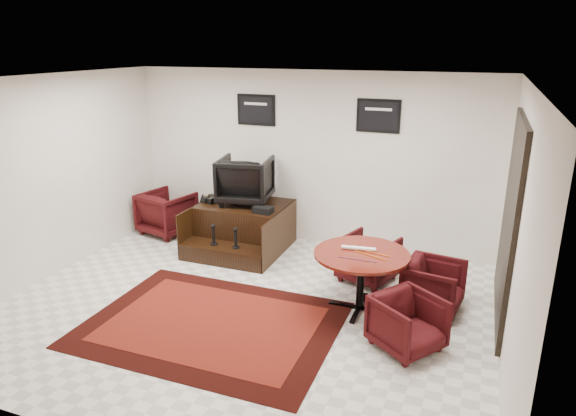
{
  "coord_description": "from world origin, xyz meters",
  "views": [
    {
      "loc": [
        2.57,
        -5.21,
        3.2
      ],
      "look_at": [
        0.25,
        0.9,
        1.08
      ],
      "focal_mm": 32.0,
      "sensor_mm": 36.0,
      "label": 1
    }
  ],
  "objects_px": {
    "armchair_side": "(167,211)",
    "meeting_table": "(361,260)",
    "shine_podium": "(243,228)",
    "table_chair_back": "(369,256)",
    "table_chair_corner": "(408,321)",
    "shine_chair": "(245,178)",
    "table_chair_window": "(434,284)"
  },
  "relations": [
    {
      "from": "shine_podium",
      "to": "armchair_side",
      "type": "bearing_deg",
      "value": 174.47
    },
    {
      "from": "armchair_side",
      "to": "meeting_table",
      "type": "bearing_deg",
      "value": 172.0
    },
    {
      "from": "shine_podium",
      "to": "armchair_side",
      "type": "distance_m",
      "value": 1.53
    },
    {
      "from": "shine_chair",
      "to": "table_chair_window",
      "type": "relative_size",
      "value": 1.19
    },
    {
      "from": "shine_chair",
      "to": "table_chair_corner",
      "type": "distance_m",
      "value": 3.71
    },
    {
      "from": "armchair_side",
      "to": "table_chair_back",
      "type": "bearing_deg",
      "value": -176.07
    },
    {
      "from": "table_chair_window",
      "to": "table_chair_corner",
      "type": "height_order",
      "value": "table_chair_window"
    },
    {
      "from": "shine_podium",
      "to": "armchair_side",
      "type": "height_order",
      "value": "armchair_side"
    },
    {
      "from": "shine_podium",
      "to": "meeting_table",
      "type": "height_order",
      "value": "meeting_table"
    },
    {
      "from": "meeting_table",
      "to": "table_chair_corner",
      "type": "height_order",
      "value": "meeting_table"
    },
    {
      "from": "table_chair_back",
      "to": "shine_podium",
      "type": "bearing_deg",
      "value": 6.16
    },
    {
      "from": "armchair_side",
      "to": "meeting_table",
      "type": "distance_m",
      "value": 4.06
    },
    {
      "from": "table_chair_corner",
      "to": "armchair_side",
      "type": "bearing_deg",
      "value": 100.34
    },
    {
      "from": "table_chair_window",
      "to": "armchair_side",
      "type": "bearing_deg",
      "value": 84.84
    },
    {
      "from": "shine_podium",
      "to": "table_chair_corner",
      "type": "relative_size",
      "value": 2.15
    },
    {
      "from": "meeting_table",
      "to": "shine_podium",
      "type": "bearing_deg",
      "value": 149.48
    },
    {
      "from": "shine_chair",
      "to": "shine_podium",
      "type": "bearing_deg",
      "value": 80.02
    },
    {
      "from": "shine_chair",
      "to": "meeting_table",
      "type": "relative_size",
      "value": 0.71
    },
    {
      "from": "shine_chair",
      "to": "table_chair_window",
      "type": "height_order",
      "value": "shine_chair"
    },
    {
      "from": "table_chair_window",
      "to": "table_chair_back",
      "type": "bearing_deg",
      "value": 68.99
    },
    {
      "from": "armchair_side",
      "to": "meeting_table",
      "type": "relative_size",
      "value": 0.7
    },
    {
      "from": "shine_podium",
      "to": "shine_chair",
      "type": "height_order",
      "value": "shine_chair"
    },
    {
      "from": "armchair_side",
      "to": "shine_podium",
      "type": "bearing_deg",
      "value": -172.21
    },
    {
      "from": "table_chair_window",
      "to": "shine_podium",
      "type": "bearing_deg",
      "value": 80.91
    },
    {
      "from": "meeting_table",
      "to": "table_chair_window",
      "type": "distance_m",
      "value": 0.97
    },
    {
      "from": "shine_chair",
      "to": "meeting_table",
      "type": "height_order",
      "value": "shine_chair"
    },
    {
      "from": "table_chair_window",
      "to": "meeting_table",
      "type": "bearing_deg",
      "value": 119.82
    },
    {
      "from": "meeting_table",
      "to": "table_chair_back",
      "type": "xyz_separation_m",
      "value": [
        -0.08,
        0.86,
        -0.32
      ]
    },
    {
      "from": "armchair_side",
      "to": "table_chair_corner",
      "type": "xyz_separation_m",
      "value": [
        4.45,
        -2.14,
        -0.07
      ]
    },
    {
      "from": "shine_podium",
      "to": "table_chair_corner",
      "type": "xyz_separation_m",
      "value": [
        2.92,
        -1.99,
        0.0
      ]
    },
    {
      "from": "meeting_table",
      "to": "table_chair_back",
      "type": "relative_size",
      "value": 1.64
    },
    {
      "from": "table_chair_back",
      "to": "shine_chair",
      "type": "bearing_deg",
      "value": 2.52
    }
  ]
}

